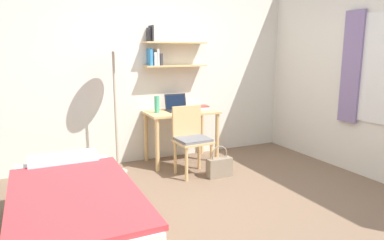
# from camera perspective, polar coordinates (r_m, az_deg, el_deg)

# --- Properties ---
(ground_plane) EXTENTS (5.28, 5.28, 0.00)m
(ground_plane) POSITION_cam_1_polar(r_m,az_deg,el_deg) (3.53, 7.19, -14.83)
(ground_plane) COLOR brown
(wall_back) EXTENTS (4.40, 0.27, 2.60)m
(wall_back) POSITION_cam_1_polar(r_m,az_deg,el_deg) (5.00, -5.02, 8.40)
(wall_back) COLOR silver
(wall_back) RESTS_ON ground_plane
(bed) EXTENTS (0.95, 1.93, 0.54)m
(bed) POSITION_cam_1_polar(r_m,az_deg,el_deg) (3.08, -18.82, -14.50)
(bed) COLOR tan
(bed) RESTS_ON ground_plane
(desk) EXTENTS (0.99, 0.58, 0.73)m
(desk) POSITION_cam_1_polar(r_m,az_deg,el_deg) (4.85, -1.79, -0.13)
(desk) COLOR tan
(desk) RESTS_ON ground_plane
(desk_chair) EXTENTS (0.44, 0.41, 0.87)m
(desk_chair) POSITION_cam_1_polar(r_m,az_deg,el_deg) (4.38, -0.17, -2.78)
(desk_chair) COLOR tan
(desk_chair) RESTS_ON ground_plane
(standing_lamp) EXTENTS (0.40, 0.40, 1.77)m
(standing_lamp) POSITION_cam_1_polar(r_m,az_deg,el_deg) (4.38, -12.90, 11.20)
(standing_lamp) COLOR #B2A893
(standing_lamp) RESTS_ON ground_plane
(laptop) EXTENTS (0.32, 0.24, 0.23)m
(laptop) POSITION_cam_1_polar(r_m,az_deg,el_deg) (4.87, -2.49, 2.27)
(laptop) COLOR black
(laptop) RESTS_ON desk
(water_bottle) EXTENTS (0.07, 0.07, 0.23)m
(water_bottle) POSITION_cam_1_polar(r_m,az_deg,el_deg) (4.69, -5.81, 2.57)
(water_bottle) COLOR #42A87F
(water_bottle) RESTS_ON desk
(book_stack) EXTENTS (0.19, 0.23, 0.05)m
(book_stack) POSITION_cam_1_polar(r_m,az_deg,el_deg) (5.01, 1.59, 2.12)
(book_stack) COLOR silver
(book_stack) RESTS_ON desk
(handbag) EXTENTS (0.32, 0.13, 0.40)m
(handbag) POSITION_cam_1_polar(r_m,az_deg,el_deg) (4.39, 4.52, -7.63)
(handbag) COLOR gray
(handbag) RESTS_ON ground_plane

